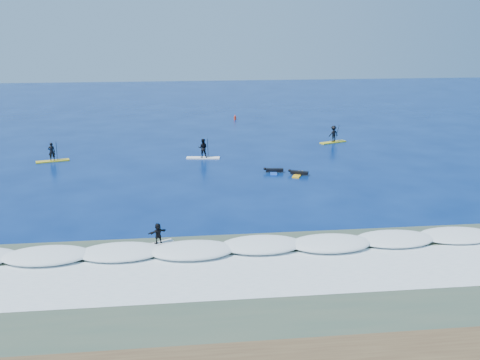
{
  "coord_description": "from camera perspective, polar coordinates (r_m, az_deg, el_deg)",
  "views": [
    {
      "loc": [
        -3.43,
        -37.87,
        12.64
      ],
      "look_at": [
        1.09,
        2.1,
        0.6
      ],
      "focal_mm": 40.0,
      "sensor_mm": 36.0,
      "label": 1
    }
  ],
  "objects": [
    {
      "name": "sup_paddler_right",
      "position": [
        58.39,
        9.93,
        4.75
      ],
      "size": [
        3.12,
        1.82,
        2.14
      ],
      "rotation": [
        0.0,
        0.0,
        0.37
      ],
      "color": "gold",
      "rests_on": "ground"
    },
    {
      "name": "shallow_water",
      "position": [
        27.22,
        1.56,
        -11.0
      ],
      "size": [
        90.0,
        13.0,
        0.01
      ],
      "primitive_type": "cube",
      "color": "#374B3B",
      "rests_on": "ground"
    },
    {
      "name": "prone_paddler_near",
      "position": [
        45.73,
        6.23,
        0.72
      ],
      "size": [
        1.67,
        2.23,
        0.46
      ],
      "rotation": [
        0.0,
        0.0,
        1.14
      ],
      "color": "gold",
      "rests_on": "ground"
    },
    {
      "name": "ground",
      "position": [
        40.07,
        -1.21,
        -1.73
      ],
      "size": [
        160.0,
        160.0,
        0.0
      ],
      "primitive_type": "plane",
      "color": "#04194E",
      "rests_on": "ground"
    },
    {
      "name": "sup_paddler_center",
      "position": [
        50.96,
        -3.98,
        3.22
      ],
      "size": [
        3.23,
        1.18,
        2.22
      ],
      "rotation": [
        0.0,
        0.0,
        -0.13
      ],
      "color": "white",
      "rests_on": "ground"
    },
    {
      "name": "marker_buoy",
      "position": [
        71.01,
        -0.53,
        6.68
      ],
      "size": [
        0.31,
        0.31,
        0.74
      ],
      "rotation": [
        0.0,
        0.0,
        0.37
      ],
      "color": "red",
      "rests_on": "ground"
    },
    {
      "name": "whitewater",
      "position": [
        28.11,
        1.27,
        -10.07
      ],
      "size": [
        34.0,
        5.0,
        0.02
      ],
      "primitive_type": "cube",
      "color": "silver",
      "rests_on": "ground"
    },
    {
      "name": "sup_paddler_left",
      "position": [
        52.71,
        -19.42,
        2.56
      ],
      "size": [
        3.06,
        1.51,
        2.09
      ],
      "rotation": [
        0.0,
        0.0,
        0.27
      ],
      "color": "gold",
      "rests_on": "ground"
    },
    {
      "name": "wave_surfer",
      "position": [
        31.35,
        -8.73,
        -5.8
      ],
      "size": [
        1.85,
        1.27,
        1.32
      ],
      "rotation": [
        0.0,
        0.0,
        0.47
      ],
      "color": "silver",
      "rests_on": "breaking_wave"
    },
    {
      "name": "prone_paddler_far",
      "position": [
        46.3,
        3.59,
        0.99
      ],
      "size": [
        1.74,
        2.23,
        0.46
      ],
      "rotation": [
        0.0,
        0.0,
        1.45
      ],
      "color": "blue",
      "rests_on": "ground"
    },
    {
      "name": "breaking_wave",
      "position": [
        30.79,
        0.52,
        -7.57
      ],
      "size": [
        40.0,
        6.0,
        0.3
      ],
      "primitive_type": "cube",
      "color": "white",
      "rests_on": "ground"
    }
  ]
}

